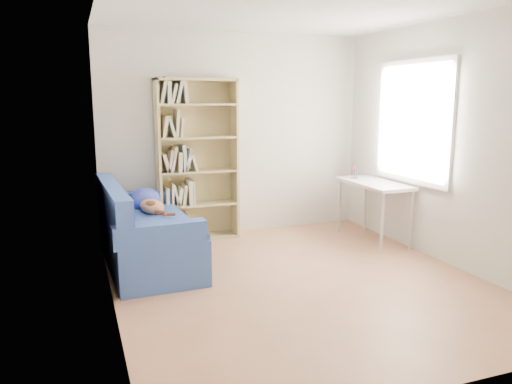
{
  "coord_description": "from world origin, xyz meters",
  "views": [
    {
      "loc": [
        -1.99,
        -4.24,
        1.77
      ],
      "look_at": [
        -0.31,
        0.35,
        0.85
      ],
      "focal_mm": 35.0,
      "sensor_mm": 36.0,
      "label": 1
    }
  ],
  "objects_px": {
    "sofa": "(144,233)",
    "bookshelf": "(197,167)",
    "desk": "(374,189)",
    "pen_cup": "(354,173)"
  },
  "relations": [
    {
      "from": "sofa",
      "to": "pen_cup",
      "type": "relative_size",
      "value": 10.62
    },
    {
      "from": "sofa",
      "to": "bookshelf",
      "type": "xyz_separation_m",
      "value": [
        0.79,
        0.79,
        0.58
      ]
    },
    {
      "from": "desk",
      "to": "sofa",
      "type": "bearing_deg",
      "value": 178.76
    },
    {
      "from": "sofa",
      "to": "bookshelf",
      "type": "relative_size",
      "value": 0.92
    },
    {
      "from": "sofa",
      "to": "pen_cup",
      "type": "xyz_separation_m",
      "value": [
        2.74,
        0.28,
        0.48
      ]
    },
    {
      "from": "sofa",
      "to": "desk",
      "type": "height_order",
      "value": "sofa"
    },
    {
      "from": "pen_cup",
      "to": "bookshelf",
      "type": "bearing_deg",
      "value": 165.33
    },
    {
      "from": "sofa",
      "to": "desk",
      "type": "relative_size",
      "value": 1.7
    },
    {
      "from": "pen_cup",
      "to": "sofa",
      "type": "bearing_deg",
      "value": -174.18
    },
    {
      "from": "bookshelf",
      "to": "desk",
      "type": "xyz_separation_m",
      "value": [
        2.03,
        -0.85,
        -0.26
      ]
    }
  ]
}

